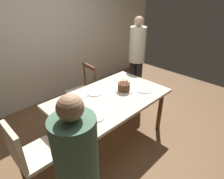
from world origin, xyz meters
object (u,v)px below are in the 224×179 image
(birthday_cake, at_px, (124,87))
(plate_near_celebrant, at_px, (95,117))
(plate_far_side, at_px, (95,93))
(person_celebrant, at_px, (78,173))
(chair_upholstered, at_px, (29,154))
(dining_table, at_px, (110,102))
(person_guest, at_px, (137,54))
(chair_spindle_back, at_px, (83,92))
(plate_near_guest, at_px, (144,90))

(birthday_cake, relative_size, plate_near_celebrant, 1.27)
(plate_far_side, bearing_deg, person_celebrant, -134.66)
(plate_near_celebrant, bearing_deg, chair_upholstered, 162.65)
(dining_table, bearing_deg, chair_upholstered, 179.67)
(plate_far_side, height_order, person_celebrant, person_celebrant)
(person_celebrant, distance_m, person_guest, 2.84)
(chair_spindle_back, relative_size, chair_upholstered, 1.00)
(dining_table, bearing_deg, person_celebrant, -143.77)
(dining_table, xyz_separation_m, person_celebrant, (-1.15, -0.84, 0.23))
(plate_far_side, bearing_deg, plate_near_celebrant, -129.25)
(dining_table, height_order, person_celebrant, person_celebrant)
(plate_near_guest, distance_m, chair_spindle_back, 1.18)
(plate_far_side, bearing_deg, birthday_cake, -35.18)
(chair_spindle_back, bearing_deg, chair_upholstered, -148.60)
(plate_near_celebrant, bearing_deg, chair_spindle_back, 61.24)
(plate_far_side, bearing_deg, plate_near_guest, -38.19)
(dining_table, xyz_separation_m, chair_upholstered, (-1.24, 0.01, -0.14))
(birthday_cake, height_order, plate_far_side, birthday_cake)
(plate_near_guest, xyz_separation_m, chair_spindle_back, (-0.39, 1.07, -0.30))
(plate_far_side, bearing_deg, chair_spindle_back, 71.20)
(person_guest, bearing_deg, person_celebrant, -150.30)
(chair_spindle_back, bearing_deg, person_celebrant, -127.06)
(chair_spindle_back, distance_m, chair_upholstered, 1.59)
(plate_far_side, xyz_separation_m, chair_spindle_back, (0.21, 0.60, -0.30))
(plate_near_guest, height_order, chair_upholstered, chair_upholstered)
(plate_far_side, height_order, chair_upholstered, chair_upholstered)
(plate_near_guest, height_order, person_guest, person_guest)
(dining_table, height_order, plate_near_guest, plate_near_guest)
(plate_far_side, distance_m, chair_spindle_back, 0.71)
(plate_near_guest, height_order, person_celebrant, person_celebrant)
(birthday_cake, xyz_separation_m, person_celebrant, (-1.43, -0.82, 0.09))
(birthday_cake, distance_m, person_celebrant, 1.65)
(dining_table, relative_size, chair_upholstered, 1.79)
(plate_near_guest, xyz_separation_m, chair_upholstered, (-1.75, 0.24, -0.23))
(plate_near_celebrant, bearing_deg, person_celebrant, -138.25)
(birthday_cake, distance_m, chair_upholstered, 1.55)
(plate_near_celebrant, distance_m, chair_spindle_back, 1.26)
(birthday_cake, bearing_deg, plate_near_celebrant, -164.25)
(person_celebrant, bearing_deg, chair_spindle_back, 52.94)
(plate_near_guest, distance_m, person_celebrant, 1.77)
(dining_table, distance_m, chair_upholstered, 1.25)
(plate_near_guest, bearing_deg, person_celebrant, -159.91)
(person_guest, bearing_deg, birthday_cake, -150.42)
(dining_table, relative_size, birthday_cake, 6.07)
(plate_near_guest, relative_size, person_guest, 0.13)
(birthday_cake, relative_size, person_guest, 0.17)
(chair_upholstered, bearing_deg, plate_far_side, 11.13)
(plate_far_side, relative_size, person_guest, 0.13)
(plate_near_celebrant, bearing_deg, plate_near_guest, 0.00)
(dining_table, xyz_separation_m, person_guest, (1.32, 0.57, 0.29))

